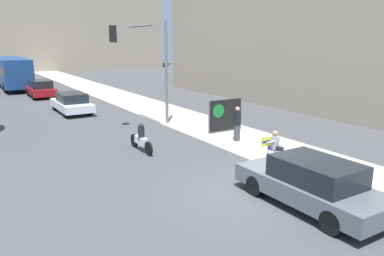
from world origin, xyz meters
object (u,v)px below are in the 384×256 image
(parked_car_curbside, at_px, (312,183))
(city_bus_on_road, at_px, (12,71))
(motorcycle_on_road, at_px, (141,139))
(seated_protester, at_px, (276,145))
(protest_banner, at_px, (225,115))
(car_on_road_nearest, at_px, (72,103))
(traffic_light_pole, at_px, (147,55))
(car_on_road_midblock, at_px, (41,89))
(jogger_on_sidewalk, at_px, (237,124))

(parked_car_curbside, relative_size, city_bus_on_road, 0.42)
(city_bus_on_road, relative_size, motorcycle_on_road, 5.14)
(seated_protester, xyz_separation_m, protest_banner, (1.25, 4.98, 0.24))
(car_on_road_nearest, bearing_deg, city_bus_on_road, 95.60)
(seated_protester, distance_m, traffic_light_pole, 9.17)
(protest_banner, distance_m, car_on_road_nearest, 11.47)
(traffic_light_pole, bearing_deg, seated_protester, -80.55)
(protest_banner, xyz_separation_m, car_on_road_midblock, (-5.61, 18.83, -0.30))
(city_bus_on_road, bearing_deg, motorcycle_on_road, -86.06)
(jogger_on_sidewalk, xyz_separation_m, protest_banner, (0.61, 1.76, 0.07))
(car_on_road_midblock, distance_m, city_bus_on_road, 8.26)
(car_on_road_nearest, relative_size, motorcycle_on_road, 2.18)
(traffic_light_pole, distance_m, parked_car_curbside, 12.29)
(parked_car_curbside, bearing_deg, protest_banner, 69.71)
(jogger_on_sidewalk, relative_size, city_bus_on_road, 0.15)
(jogger_on_sidewalk, height_order, city_bus_on_road, city_bus_on_road)
(traffic_light_pole, xyz_separation_m, parked_car_curbside, (-0.42, -11.85, -3.24))
(city_bus_on_road, distance_m, motorcycle_on_road, 27.57)
(seated_protester, relative_size, car_on_road_midblock, 0.28)
(parked_car_curbside, bearing_deg, city_bus_on_road, 96.07)
(car_on_road_nearest, distance_m, city_bus_on_road, 16.83)
(jogger_on_sidewalk, xyz_separation_m, car_on_road_nearest, (-4.59, 11.98, -0.28))
(jogger_on_sidewalk, bearing_deg, protest_banner, -89.80)
(traffic_light_pole, relative_size, car_on_road_nearest, 1.21)
(seated_protester, distance_m, jogger_on_sidewalk, 3.29)
(car_on_road_nearest, xyz_separation_m, city_bus_on_road, (-1.64, 16.72, 1.09))
(protest_banner, bearing_deg, parked_car_curbside, -110.29)
(protest_banner, height_order, city_bus_on_road, city_bus_on_road)
(jogger_on_sidewalk, relative_size, traffic_light_pole, 0.29)
(traffic_light_pole, distance_m, motorcycle_on_road, 5.78)
(parked_car_curbside, bearing_deg, motorcycle_on_road, 103.41)
(traffic_light_pole, relative_size, city_bus_on_road, 0.51)
(protest_banner, xyz_separation_m, city_bus_on_road, (-6.83, 26.93, 0.74))
(traffic_light_pole, xyz_separation_m, motorcycle_on_road, (-2.27, -4.05, -3.43))
(motorcycle_on_road, bearing_deg, city_bus_on_road, 93.94)
(seated_protester, bearing_deg, car_on_road_midblock, 113.61)
(protest_banner, bearing_deg, traffic_light_pole, 127.25)
(protest_banner, relative_size, parked_car_curbside, 0.45)
(motorcycle_on_road, bearing_deg, jogger_on_sidewalk, -15.68)
(jogger_on_sidewalk, xyz_separation_m, motorcycle_on_road, (-4.33, 1.22, -0.43))
(protest_banner, height_order, car_on_road_midblock, protest_banner)
(jogger_on_sidewalk, bearing_deg, city_bus_on_road, -58.54)
(city_bus_on_road, bearing_deg, seated_protester, -80.08)
(seated_protester, distance_m, city_bus_on_road, 32.42)
(parked_car_curbside, distance_m, car_on_road_nearest, 18.68)
(jogger_on_sidewalk, height_order, protest_banner, protest_banner)
(jogger_on_sidewalk, height_order, motorcycle_on_road, jogger_on_sidewalk)
(protest_banner, xyz_separation_m, motorcycle_on_road, (-4.94, -0.55, -0.50))
(car_on_road_midblock, bearing_deg, traffic_light_pole, -79.13)
(protest_banner, relative_size, car_on_road_midblock, 0.48)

